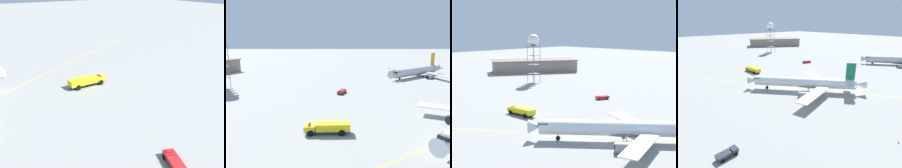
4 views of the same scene
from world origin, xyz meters
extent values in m
plane|color=gray|center=(0.00, 0.00, 0.00)|extent=(600.00, 600.00, 0.00)
cylinder|color=silver|center=(1.32, 2.57, 3.31)|extent=(31.05, 26.41, 3.62)
cone|color=silver|center=(-13.98, -10.00, 3.31)|extent=(4.50, 4.56, 3.44)
cone|color=silver|center=(16.85, 15.33, 3.61)|extent=(5.04, 4.91, 3.07)
cube|color=black|center=(-12.28, -8.60, 4.12)|extent=(3.81, 3.90, 0.70)
ellipsoid|color=slate|center=(2.76, 3.75, 2.32)|extent=(12.42, 11.02, 1.99)
cube|color=#146B4C|center=(13.97, 12.97, 8.08)|extent=(2.63, 2.22, 5.93)
cube|color=silver|center=(15.91, 10.60, 4.03)|extent=(4.97, 5.26, 0.20)
cube|color=silver|center=(12.03, 15.33, 4.03)|extent=(4.97, 5.26, 0.20)
cube|color=silver|center=(10.60, -2.71, 2.68)|extent=(7.89, 16.82, 0.28)
cube|color=silver|center=(-2.06, 12.70, 2.68)|extent=(16.48, 10.63, 0.28)
cylinder|color=gray|center=(6.67, -2.77, 1.15)|extent=(4.55, 4.38, 2.55)
cylinder|color=black|center=(5.17, -4.00, 1.15)|extent=(1.49, 1.77, 2.17)
cylinder|color=gray|center=(-2.88, 8.86, 1.15)|extent=(4.55, 4.38, 2.55)
cylinder|color=black|center=(-4.38, 7.62, 1.15)|extent=(1.49, 1.77, 2.17)
cylinder|color=#9EA0A5|center=(-9.61, -6.40, 1.61)|extent=(0.20, 0.20, 2.13)
cylinder|color=black|center=(-9.61, -6.40, 0.55)|extent=(1.04, 0.93, 1.10)
cylinder|color=#9EA0A5|center=(4.79, 1.28, 1.61)|extent=(0.20, 0.20, 2.13)
cylinder|color=black|center=(4.79, 1.28, 0.55)|extent=(1.04, 0.93, 1.10)
cylinder|color=#9EA0A5|center=(0.72, 6.23, 1.61)|extent=(0.20, 0.20, 2.13)
cylinder|color=black|center=(0.72, 6.23, 0.55)|extent=(1.04, 0.93, 1.10)
cylinder|color=#B2B7C1|center=(8.70, 73.91, 2.97)|extent=(29.32, 23.02, 4.18)
cone|color=#B2B7C1|center=(-5.70, 63.38, 2.97)|extent=(4.76, 4.97, 3.97)
cube|color=black|center=(-3.92, 64.68, 3.91)|extent=(4.03, 4.28, 0.70)
ellipsoid|color=slate|center=(10.04, 74.90, 1.82)|extent=(11.89, 10.11, 2.30)
cube|color=#B2B7C1|center=(4.86, 84.14, 2.24)|extent=(15.68, 12.39, 0.28)
cylinder|color=gray|center=(13.95, 67.86, 0.81)|extent=(4.66, 4.29, 2.36)
cylinder|color=black|center=(12.28, 66.63, 0.81)|extent=(1.30, 1.71, 2.00)
cylinder|color=gray|center=(4.52, 80.76, 0.81)|extent=(4.66, 4.29, 2.36)
cylinder|color=black|center=(2.84, 79.53, 0.81)|extent=(1.30, 1.71, 2.00)
cylinder|color=#9EA0A5|center=(-1.51, 66.45, 1.39)|extent=(0.20, 0.20, 1.69)
cylinder|color=black|center=(-1.51, 66.45, 0.55)|extent=(1.06, 0.89, 1.10)
cylinder|color=#9EA0A5|center=(12.10, 72.08, 1.39)|extent=(0.20, 0.20, 1.69)
cylinder|color=black|center=(12.10, 72.08, 0.55)|extent=(1.06, 0.89, 1.10)
cylinder|color=#9EA0A5|center=(7.98, 77.71, 1.39)|extent=(0.20, 0.20, 1.69)
cylinder|color=black|center=(7.98, 77.71, 0.55)|extent=(1.06, 0.89, 1.10)
cube|color=#232326|center=(15.75, -33.88, 0.42)|extent=(1.74, 4.25, 0.20)
cube|color=#2D333D|center=(15.64, -32.43, 0.87)|extent=(1.79, 1.36, 0.70)
cube|color=black|center=(15.61, -31.91, 0.97)|extent=(1.44, 0.18, 0.39)
cube|color=#2D333D|center=(15.79, -34.61, 0.82)|extent=(1.89, 2.83, 0.60)
cylinder|color=black|center=(14.79, -32.49, 0.32)|extent=(0.32, 0.66, 0.64)
cylinder|color=black|center=(16.50, -32.37, 0.32)|extent=(0.32, 0.66, 0.64)
cylinder|color=black|center=(14.98, -35.27, 0.32)|extent=(0.32, 0.66, 0.64)
cylinder|color=black|center=(16.69, -35.15, 0.32)|extent=(0.32, 0.66, 0.64)
cube|color=#232326|center=(-30.45, 38.79, 0.48)|extent=(3.40, 5.45, 0.20)
cube|color=red|center=(-31.12, 37.09, 0.91)|extent=(2.33, 2.15, 0.65)
cube|color=black|center=(-31.37, 36.45, 1.00)|extent=(1.51, 0.65, 0.36)
cube|color=red|center=(-30.13, 39.61, 0.93)|extent=(3.02, 3.91, 0.70)
cube|color=red|center=(-31.12, 37.09, 1.33)|extent=(1.45, 1.04, 0.16)
cylinder|color=black|center=(-30.24, 36.74, 0.38)|extent=(0.54, 0.81, 0.76)
cylinder|color=black|center=(-32.00, 37.43, 0.38)|extent=(0.54, 0.81, 0.76)
cylinder|color=black|center=(-28.96, 40.00, 0.38)|extent=(0.54, 0.81, 0.76)
cylinder|color=black|center=(-30.72, 40.69, 0.38)|extent=(0.54, 0.81, 0.76)
cube|color=#232326|center=(-34.31, 2.41, 0.80)|extent=(10.31, 2.65, 0.20)
cube|color=yellow|center=(-38.23, 2.29, 1.50)|extent=(2.49, 2.81, 1.20)
cube|color=black|center=(-39.33, 2.25, 1.68)|extent=(0.15, 2.30, 0.67)
cube|color=yellow|center=(-33.01, 2.45, 1.70)|extent=(7.73, 2.98, 1.60)
cube|color=red|center=(-38.23, 2.29, 2.20)|extent=(0.66, 1.93, 0.16)
cylinder|color=black|center=(-37.85, 0.93, 0.70)|extent=(1.41, 0.32, 1.40)
cylinder|color=black|center=(-37.94, 3.66, 0.70)|extent=(1.41, 0.32, 1.40)
cylinder|color=black|center=(-30.99, 1.14, 0.70)|extent=(1.41, 0.32, 1.40)
cylinder|color=black|center=(-31.08, 3.88, 0.70)|extent=(1.41, 0.32, 1.40)
cylinder|color=slate|center=(-77.14, 49.73, 8.97)|extent=(0.24, 0.24, 17.95)
cylinder|color=slate|center=(-81.53, 49.73, 8.97)|extent=(0.24, 0.24, 17.95)
cylinder|color=slate|center=(-81.53, 45.34, 8.97)|extent=(0.24, 0.24, 17.95)
cylinder|color=slate|center=(-77.14, 45.34, 8.97)|extent=(0.24, 0.24, 17.95)
cube|color=slate|center=(-79.33, 47.53, 4.49)|extent=(4.59, 4.59, 0.16)
cube|color=slate|center=(-79.33, 47.53, 8.97)|extent=(4.59, 4.59, 0.16)
cube|color=slate|center=(-79.33, 47.53, 13.46)|extent=(4.59, 4.59, 0.16)
cube|color=slate|center=(-79.33, 47.53, 18.10)|extent=(5.19, 5.19, 0.30)
sphere|color=white|center=(-79.33, 47.53, 21.03)|extent=(5.56, 5.56, 5.56)
cube|color=gray|center=(-110.65, 75.58, 3.54)|extent=(40.93, 51.87, 7.07)
cube|color=#72665B|center=(-110.65, 75.58, 7.32)|extent=(42.58, 53.52, 0.50)
cube|color=yellow|center=(3.41, 6.56, 0.00)|extent=(157.58, 99.48, 0.01)
cone|color=orange|center=(36.60, -4.93, 0.28)|extent=(0.36, 0.36, 0.55)
cylinder|color=white|center=(36.60, -4.93, 0.30)|extent=(0.22, 0.22, 0.06)
camera|label=1|loc=(-4.82, 61.29, 26.52)|focal=41.82mm
camera|label=2|loc=(-31.85, -47.15, 22.10)|focal=37.72mm
camera|label=3|loc=(44.92, -61.83, 26.75)|focal=53.93mm
camera|label=4|loc=(44.99, -44.18, 24.82)|focal=29.11mm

